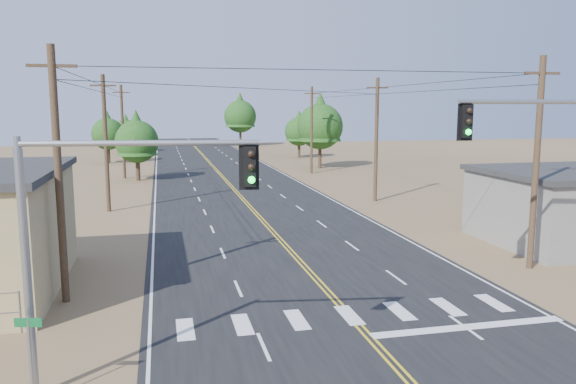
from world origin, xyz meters
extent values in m
cube|color=black|center=(0.00, 30.00, 0.01)|extent=(15.00, 200.00, 0.02)
cylinder|color=gray|center=(-11.50, 9.00, 0.75)|extent=(0.06, 0.06, 1.50)
cylinder|color=#4C3826|center=(-10.50, 12.00, 5.00)|extent=(0.30, 0.30, 10.00)
cube|color=#4C3826|center=(-10.50, 12.00, 9.20)|extent=(1.80, 0.12, 0.12)
cylinder|color=#4C3826|center=(-10.50, 32.00, 5.00)|extent=(0.30, 0.30, 10.00)
cube|color=#4C3826|center=(-10.50, 32.00, 9.20)|extent=(1.80, 0.12, 0.12)
cylinder|color=#4C3826|center=(-10.50, 52.00, 5.00)|extent=(0.30, 0.30, 10.00)
cube|color=#4C3826|center=(-10.50, 52.00, 9.20)|extent=(1.80, 0.12, 0.12)
cylinder|color=#4C3826|center=(10.50, 12.00, 5.00)|extent=(0.30, 0.30, 10.00)
cube|color=#4C3826|center=(10.50, 12.00, 9.20)|extent=(1.80, 0.12, 0.12)
cylinder|color=#4C3826|center=(10.50, 32.00, 5.00)|extent=(0.30, 0.30, 10.00)
cube|color=#4C3826|center=(10.50, 32.00, 9.20)|extent=(1.80, 0.12, 0.12)
cylinder|color=#4C3826|center=(10.50, 52.00, 5.00)|extent=(0.30, 0.30, 10.00)
cube|color=#4C3826|center=(10.50, 52.00, 9.20)|extent=(1.80, 0.12, 0.12)
cylinder|color=gray|center=(-10.12, 4.31, 3.33)|extent=(0.23, 0.23, 6.66)
cylinder|color=gray|center=(-10.12, 4.31, 6.66)|extent=(0.17, 0.17, 0.57)
cylinder|color=gray|center=(-7.12, 3.88, 6.76)|extent=(6.04, 1.01, 0.15)
cube|color=black|center=(-4.39, 3.49, 6.14)|extent=(0.37, 0.33, 1.05)
sphere|color=black|center=(-4.37, 3.32, 6.47)|extent=(0.19, 0.19, 0.19)
sphere|color=black|center=(-4.37, 3.32, 6.14)|extent=(0.19, 0.19, 0.19)
sphere|color=#0CE533|center=(-4.37, 3.32, 5.81)|extent=(0.19, 0.19, 0.19)
cylinder|color=gray|center=(7.55, 7.91, 7.86)|extent=(6.90, 0.47, 0.18)
cube|color=black|center=(4.44, 8.04, 7.14)|extent=(0.40, 0.35, 1.22)
sphere|color=black|center=(4.45, 7.84, 7.53)|extent=(0.22, 0.22, 0.22)
sphere|color=black|center=(4.45, 7.84, 7.14)|extent=(0.22, 0.22, 0.22)
sphere|color=#0CE533|center=(4.45, 7.84, 6.76)|extent=(0.22, 0.22, 0.22)
cylinder|color=gray|center=(-10.06, 3.81, 1.18)|extent=(0.06, 0.06, 2.35)
cube|color=#0D5D29|center=(-10.06, 3.81, 2.26)|extent=(0.69, 0.18, 0.24)
cylinder|color=#3F2D1E|center=(-9.00, 49.77, 1.34)|extent=(0.46, 0.46, 2.68)
cone|color=#1E4012|center=(-9.00, 49.77, 5.07)|extent=(4.17, 4.17, 4.77)
sphere|color=#1E4012|center=(-9.00, 49.77, 4.10)|extent=(4.47, 4.47, 4.47)
cylinder|color=#3F2D1E|center=(-13.59, 69.74, 1.31)|extent=(0.40, 0.40, 2.62)
cone|color=#1E4012|center=(-13.59, 69.74, 4.96)|extent=(4.08, 4.08, 4.67)
sphere|color=#1E4012|center=(-13.59, 69.74, 4.01)|extent=(4.37, 4.37, 4.37)
cylinder|color=#3F2D1E|center=(-12.20, 88.34, 1.18)|extent=(0.44, 0.44, 2.37)
cone|color=#1E4012|center=(-12.20, 88.34, 4.48)|extent=(3.69, 3.69, 4.21)
sphere|color=#1E4012|center=(-12.20, 88.34, 3.62)|extent=(3.95, 3.95, 3.95)
cylinder|color=#3F2D1E|center=(13.02, 57.17, 1.72)|extent=(0.44, 0.44, 3.43)
cone|color=#1E4012|center=(13.02, 57.17, 6.49)|extent=(5.34, 5.34, 6.11)
sphere|color=#1E4012|center=(13.02, 57.17, 5.25)|extent=(5.72, 5.72, 5.72)
cylinder|color=#3F2D1E|center=(14.00, 72.04, 1.31)|extent=(0.43, 0.43, 2.61)
cone|color=#1E4012|center=(14.00, 72.04, 4.93)|extent=(4.06, 4.06, 4.64)
sphere|color=#1E4012|center=(14.00, 72.04, 3.99)|extent=(4.35, 4.35, 4.35)
cylinder|color=#3F2D1E|center=(9.00, 100.26, 1.91)|extent=(0.47, 0.47, 3.81)
cone|color=#1E4012|center=(9.00, 100.26, 7.20)|extent=(5.93, 5.93, 6.78)
sphere|color=#1E4012|center=(9.00, 100.26, 5.82)|extent=(6.35, 6.35, 6.35)
camera|label=1|loc=(-6.64, -10.88, 7.67)|focal=35.00mm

